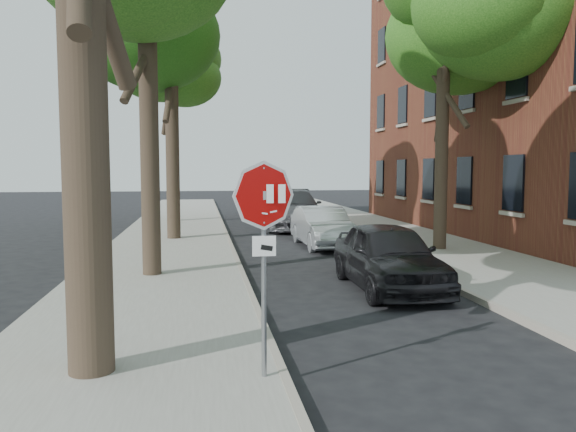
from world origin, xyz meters
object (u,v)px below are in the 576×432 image
tree_mid_b (170,16)px  car_d (275,202)px  car_b (322,227)px  car_c (293,209)px  tree_right (442,19)px  car_a (388,256)px  tree_far (171,72)px  stop_sign (264,227)px

tree_mid_b → car_d: (5.02, 9.68, -7.22)m
car_b → car_c: 6.04m
tree_mid_b → tree_right: bearing=-25.5°
tree_mid_b → car_a: (5.02, -9.09, -7.26)m
car_c → car_d: 6.02m
car_c → tree_far: bearing=152.6°
tree_far → car_d: bearing=26.8°
tree_right → car_d: 15.50m
tree_mid_b → car_d: bearing=62.6°
tree_right → car_d: size_ratio=1.67×
car_d → car_a: bearing=-97.1°
tree_right → car_b: bearing=154.2°
tree_far → tree_right: size_ratio=1.00×
stop_sign → car_a: (3.30, 5.06, -1.22)m
tree_right → car_a: (-3.38, -5.07, -6.48)m
tree_mid_b → car_b: (5.02, -2.38, -7.32)m
tree_far → car_c: bearing=-32.0°
car_b → car_c: bearing=88.4°
car_a → car_c: car_c is taller
car_a → car_d: (-0.00, 18.77, 0.04)m
car_a → car_b: size_ratio=1.05×
tree_far → tree_right: same height
tree_right → tree_far: bearing=128.3°
tree_right → car_a: 8.90m
stop_sign → tree_right: bearing=56.6°
car_b → car_a: bearing=-91.6°
stop_sign → car_a: 6.16m
tree_mid_b → tree_right: size_ratio=1.11×
stop_sign → tree_far: size_ratio=0.28×
car_a → stop_sign: bearing=-122.2°
tree_mid_b → tree_far: 7.04m
stop_sign → car_c: (3.30, 17.81, -1.10)m
stop_sign → tree_right: (6.68, 10.14, 5.26)m
car_a → car_b: bearing=90.9°
tree_far → car_b: (5.32, -9.36, -6.54)m
tree_far → car_c: tree_far is taller
tree_far → car_a: size_ratio=2.17×
car_b → stop_sign: bearing=-107.2°
stop_sign → tree_far: (-2.02, 21.14, 5.26)m
car_c → car_d: car_c is taller
stop_sign → tree_mid_b: 15.48m
tree_far → car_a: tree_far is taller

